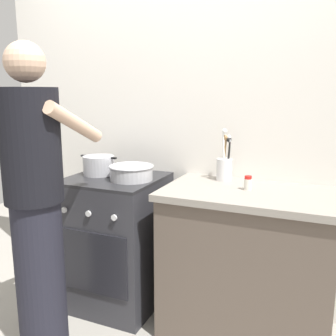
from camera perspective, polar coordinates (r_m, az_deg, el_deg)
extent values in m
plane|color=gray|center=(2.60, -2.24, -22.60)|extent=(6.00, 6.00, 0.00)
cube|color=silver|center=(2.55, 6.55, 6.81)|extent=(3.20, 0.10, 2.50)
cube|color=brown|center=(2.35, 11.92, -14.58)|extent=(0.96, 0.56, 0.86)
cube|color=gray|center=(2.20, 12.40, -3.96)|extent=(1.00, 0.60, 0.04)
cube|color=#2D2D33|center=(2.65, -7.84, -11.11)|extent=(0.60, 0.60, 0.88)
cube|color=#232326|center=(2.52, -8.12, -1.61)|extent=(0.60, 0.60, 0.02)
cube|color=black|center=(2.43, -11.67, -13.99)|extent=(0.51, 0.01, 0.40)
cylinder|color=silver|center=(2.41, -15.59, -6.20)|extent=(0.04, 0.01, 0.04)
cylinder|color=silver|center=(2.31, -12.08, -6.84)|extent=(0.04, 0.01, 0.04)
cylinder|color=silver|center=(2.21, -8.24, -7.51)|extent=(0.04, 0.01, 0.04)
cylinder|color=#B2B2B7|center=(2.59, -10.54, 0.40)|extent=(0.21, 0.21, 0.13)
cube|color=black|center=(2.65, -12.76, 1.84)|extent=(0.04, 0.02, 0.01)
cube|color=black|center=(2.52, -8.29, 1.50)|extent=(0.04, 0.02, 0.01)
cylinder|color=#B7B7BC|center=(2.41, -5.62, -0.73)|extent=(0.28, 0.28, 0.09)
torus|color=#B7B7BC|center=(2.40, -5.64, 0.26)|extent=(0.29, 0.29, 0.01)
cylinder|color=silver|center=(2.41, 8.59, -0.23)|extent=(0.10, 0.10, 0.14)
cylinder|color=#B7BABF|center=(2.41, 9.17, 1.52)|extent=(0.04, 0.05, 0.24)
sphere|color=#B7BABF|center=(2.39, 9.27, 4.65)|extent=(0.03, 0.03, 0.03)
cylinder|color=white|center=(2.37, 8.53, 1.75)|extent=(0.03, 0.01, 0.30)
sphere|color=white|center=(2.35, 8.65, 5.58)|extent=(0.03, 0.03, 0.03)
cylinder|color=#9E7547|center=(2.40, 8.61, 1.50)|extent=(0.02, 0.05, 0.24)
sphere|color=#9E7547|center=(2.38, 8.70, 4.65)|extent=(0.03, 0.03, 0.03)
cylinder|color=black|center=(2.41, 9.24, 1.37)|extent=(0.03, 0.05, 0.23)
sphere|color=black|center=(2.39, 9.34, 4.28)|extent=(0.03, 0.03, 0.03)
cylinder|color=silver|center=(2.21, 12.10, -2.47)|extent=(0.04, 0.04, 0.07)
cylinder|color=red|center=(2.20, 12.15, -1.41)|extent=(0.04, 0.04, 0.02)
cylinder|color=black|center=(2.23, -18.84, -15.99)|extent=(0.26, 0.26, 0.90)
cylinder|color=black|center=(2.01, -20.20, 3.18)|extent=(0.30, 0.30, 0.58)
sphere|color=#D3AA8C|center=(1.99, -21.04, 14.92)|extent=(0.20, 0.20, 0.20)
cylinder|color=#D3AA8C|center=(2.21, -21.12, 6.71)|extent=(0.07, 0.41, 0.24)
cylinder|color=#D3AA8C|center=(1.99, -14.05, 6.68)|extent=(0.07, 0.41, 0.24)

